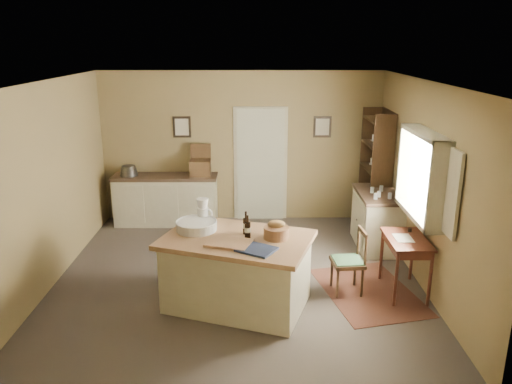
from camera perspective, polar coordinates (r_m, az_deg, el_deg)
ground at (r=7.10m, az=-2.14°, el=-9.81°), size 5.00×5.00×0.00m
wall_back at (r=9.03m, az=-1.71°, el=5.15°), size 5.00×0.10×2.70m
wall_front at (r=4.26m, az=-3.45°, el=-8.73°), size 5.00×0.10×2.70m
wall_left at (r=7.15m, az=-22.73°, el=0.64°), size 0.10×5.00×2.70m
wall_right at (r=6.97m, az=18.72°, el=0.69°), size 0.10×5.00×2.70m
ceiling at (r=6.36m, az=-2.41°, el=12.47°), size 5.00×5.00×0.00m
door at (r=9.06m, az=0.52°, el=3.29°), size 0.97×0.06×2.11m
framed_prints at (r=8.94m, az=-0.44°, el=7.45°), size 2.82×0.02×0.38m
window at (r=6.72m, az=18.79°, el=1.85°), size 0.25×1.99×1.12m
work_island at (r=6.24m, az=-2.25°, el=-8.83°), size 2.03×1.65×1.20m
sideboard at (r=9.10m, az=-10.20°, el=-0.69°), size 1.85×0.53×1.18m
rug at (r=6.90m, az=12.70°, el=-11.04°), size 1.43×1.81×0.01m
writing_desk at (r=6.74m, az=16.81°, el=-5.88°), size 0.50×0.82×0.82m
desk_chair at (r=6.66m, az=10.40°, el=-7.90°), size 0.43×0.43×0.85m
right_cabinet at (r=8.21m, az=13.66°, el=-3.04°), size 0.63×1.14×0.99m
shelving_unit at (r=8.78m, az=13.76°, el=2.26°), size 0.35×0.94×2.09m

